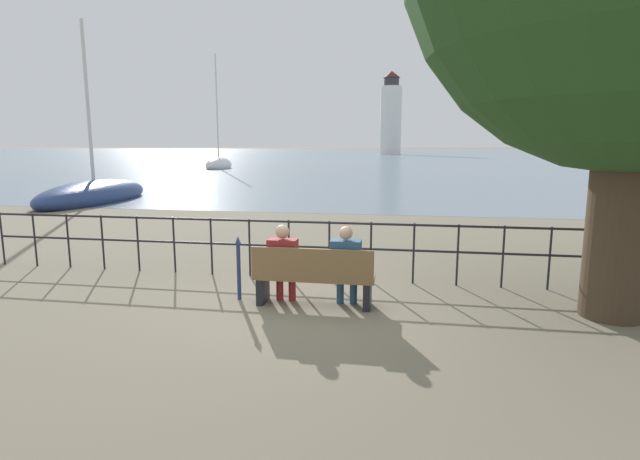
% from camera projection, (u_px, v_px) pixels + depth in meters
% --- Properties ---
extents(ground_plane, '(1000.00, 1000.00, 0.00)m').
position_uv_depth(ground_plane, '(314.00, 305.00, 7.44)').
color(ground_plane, '#7A705B').
extents(harbor_water, '(600.00, 300.00, 0.01)m').
position_uv_depth(harbor_water, '(404.00, 152.00, 162.72)').
color(harbor_water, slate).
rests_on(harbor_water, ground_plane).
extents(park_bench, '(1.78, 0.45, 0.90)m').
position_uv_depth(park_bench, '(313.00, 278.00, 7.31)').
color(park_bench, brown).
rests_on(park_bench, ground_plane).
extents(seated_person_left, '(0.43, 0.35, 1.20)m').
position_uv_depth(seated_person_left, '(283.00, 260.00, 7.42)').
color(seated_person_left, maroon).
rests_on(seated_person_left, ground_plane).
extents(seated_person_right, '(0.44, 0.35, 1.21)m').
position_uv_depth(seated_person_right, '(346.00, 263.00, 7.26)').
color(seated_person_right, navy).
rests_on(seated_person_right, ground_plane).
extents(promenade_railing, '(13.17, 0.04, 1.05)m').
position_uv_depth(promenade_railing, '(329.00, 241.00, 8.73)').
color(promenade_railing, black).
rests_on(promenade_railing, ground_plane).
extents(closed_umbrella, '(0.09, 0.09, 0.99)m').
position_uv_depth(closed_umbrella, '(239.00, 264.00, 7.63)').
color(closed_umbrella, navy).
rests_on(closed_umbrella, ground_plane).
extents(sailboat_1, '(2.68, 7.38, 7.69)m').
position_uv_depth(sailboat_1, '(95.00, 195.00, 20.97)').
color(sailboat_1, navy).
rests_on(sailboat_1, ground_plane).
extents(sailboat_2, '(2.61, 5.50, 11.64)m').
position_uv_depth(sailboat_2, '(219.00, 165.00, 50.20)').
color(sailboat_2, white).
rests_on(sailboat_2, ground_plane).
extents(harbor_lighthouse, '(5.30, 5.30, 20.44)m').
position_uv_depth(harbor_lighthouse, '(391.00, 116.00, 125.11)').
color(harbor_lighthouse, white).
rests_on(harbor_lighthouse, ground_plane).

